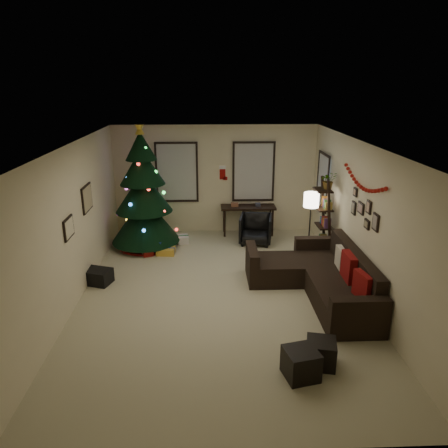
{
  "coord_description": "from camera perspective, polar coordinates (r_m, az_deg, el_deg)",
  "views": [
    {
      "loc": [
        -0.21,
        -6.97,
        3.69
      ],
      "look_at": [
        0.1,
        0.6,
        1.15
      ],
      "focal_mm": 34.28,
      "sensor_mm": 36.0,
      "label": 1
    }
  ],
  "objects": [
    {
      "name": "wall_left",
      "position": [
        7.71,
        -19.51,
        -0.26
      ],
      "size": [
        0.0,
        7.0,
        7.0
      ],
      "primitive_type": "plane",
      "rotation": [
        1.57,
        0.0,
        1.57
      ],
      "color": "beige",
      "rests_on": "floor"
    },
    {
      "name": "window_back_right",
      "position": [
        10.72,
        3.95,
        6.98
      ],
      "size": [
        1.05,
        0.06,
        1.5
      ],
      "color": "#728CB2",
      "rests_on": "wall_back"
    },
    {
      "name": "stocking_left",
      "position": [
        10.79,
        -1.94,
        6.94
      ],
      "size": [
        0.2,
        0.05,
        0.36
      ],
      "color": "#990F0C",
      "rests_on": "wall_back"
    },
    {
      "name": "gallery",
      "position": [
        7.7,
        18.2,
        1.61
      ],
      "size": [
        0.03,
        1.25,
        0.54
      ],
      "color": "black",
      "rests_on": "wall_right"
    },
    {
      "name": "ottoman_far",
      "position": [
        6.21,
        12.8,
        -16.42
      ],
      "size": [
        0.47,
        0.47,
        0.37
      ],
      "primitive_type": "cube",
      "rotation": [
        0.0,
        0.0,
        -0.23
      ],
      "color": "black",
      "rests_on": "floor"
    },
    {
      "name": "potted_plant",
      "position": [
        9.1,
        13.79,
        6.0
      ],
      "size": [
        0.46,
        0.41,
        0.47
      ],
      "primitive_type": "imported",
      "rotation": [
        0.0,
        0.0,
        0.12
      ],
      "color": "#4C4C4C",
      "rests_on": "bookshelf"
    },
    {
      "name": "presents",
      "position": [
        9.93,
        -9.62,
        -2.83
      ],
      "size": [
        1.5,
        1.01,
        0.3
      ],
      "rotation": [
        0.0,
        0.0,
        0.15
      ],
      "color": "maroon",
      "rests_on": "floor"
    },
    {
      "name": "pillow_red_a",
      "position": [
        7.11,
        17.98,
        -7.86
      ],
      "size": [
        0.19,
        0.44,
        0.43
      ],
      "primitive_type": "cube",
      "rotation": [
        0.0,
        0.0,
        0.19
      ],
      "color": "maroon",
      "rests_on": "sofa"
    },
    {
      "name": "sofa",
      "position": [
        8.03,
        12.73,
        -7.04
      ],
      "size": [
        1.93,
        2.79,
        0.88
      ],
      "color": "black",
      "rests_on": "floor"
    },
    {
      "name": "window_right_wall",
      "position": [
        10.13,
        13.12,
        5.56
      ],
      "size": [
        0.06,
        0.9,
        1.3
      ],
      "color": "#728CB2",
      "rests_on": "wall_right"
    },
    {
      "name": "stocking_right",
      "position": [
        10.7,
        -0.16,
        6.89
      ],
      "size": [
        0.2,
        0.05,
        0.36
      ],
      "color": "#990F0C",
      "rests_on": "wall_back"
    },
    {
      "name": "ottoman_near",
      "position": [
        5.94,
        10.22,
        -17.85
      ],
      "size": [
        0.5,
        0.5,
        0.39
      ],
      "primitive_type": "cube",
      "rotation": [
        0.0,
        0.0,
        0.23
      ],
      "color": "black",
      "rests_on": "floor"
    },
    {
      "name": "floor_lamp",
      "position": [
        9.07,
        11.54,
        2.57
      ],
      "size": [
        0.32,
        0.32,
        1.5
      ],
      "rotation": [
        0.0,
        0.0,
        -0.03
      ],
      "color": "black",
      "rests_on": "floor"
    },
    {
      "name": "art_abstract",
      "position": [
        7.42,
        -20.03,
        -0.5
      ],
      "size": [
        0.04,
        0.45,
        0.35
      ],
      "color": "black",
      "rests_on": "wall_left"
    },
    {
      "name": "bookshelf",
      "position": [
        9.36,
        13.33,
        0.44
      ],
      "size": [
        0.3,
        0.53,
        1.79
      ],
      "color": "black",
      "rests_on": "floor"
    },
    {
      "name": "wall_front",
      "position": [
        4.2,
        0.95,
        -15.41
      ],
      "size": [
        5.0,
        0.0,
        5.0
      ],
      "primitive_type": "plane",
      "rotation": [
        -1.57,
        0.0,
        0.0
      ],
      "color": "beige",
      "rests_on": "floor"
    },
    {
      "name": "wall_back",
      "position": [
        10.73,
        -1.17,
        5.94
      ],
      "size": [
        5.0,
        0.0,
        5.0
      ],
      "primitive_type": "plane",
      "rotation": [
        1.57,
        0.0,
        0.0
      ],
      "color": "beige",
      "rests_on": "floor"
    },
    {
      "name": "window_back_left",
      "position": [
        10.69,
        -6.31,
        6.87
      ],
      "size": [
        1.05,
        0.06,
        1.5
      ],
      "color": "#728CB2",
      "rests_on": "wall_back"
    },
    {
      "name": "wall_right",
      "position": [
        7.84,
        18.0,
        0.22
      ],
      "size": [
        0.0,
        7.0,
        7.0
      ],
      "primitive_type": "plane",
      "rotation": [
        1.57,
        0.0,
        -1.57
      ],
      "color": "beige",
      "rests_on": "floor"
    },
    {
      "name": "floor",
      "position": [
        7.89,
        -0.56,
        -9.35
      ],
      "size": [
        7.0,
        7.0,
        0.0
      ],
      "primitive_type": "plane",
      "color": "#BEB690",
      "rests_on": "ground"
    },
    {
      "name": "art_map",
      "position": [
        8.48,
        -17.82,
        3.29
      ],
      "size": [
        0.04,
        0.6,
        0.5
      ],
      "color": "black",
      "rests_on": "wall_left"
    },
    {
      "name": "christmas_tree",
      "position": [
        9.87,
        -10.67,
        3.61
      ],
      "size": [
        1.56,
        1.56,
        2.91
      ],
      "rotation": [
        0.0,
        0.0,
        -0.1
      ],
      "color": "black",
      "rests_on": "floor"
    },
    {
      "name": "desk",
      "position": [
        10.69,
        3.23,
        1.94
      ],
      "size": [
        1.35,
        0.48,
        0.73
      ],
      "color": "black",
      "rests_on": "floor"
    },
    {
      "name": "pillow_red_b",
      "position": [
        7.7,
        16.27,
        -5.62
      ],
      "size": [
        0.14,
        0.5,
        0.5
      ],
      "primitive_type": "cube",
      "rotation": [
        0.0,
        0.0,
        -0.01
      ],
      "color": "maroon",
      "rests_on": "sofa"
    },
    {
      "name": "ceiling",
      "position": [
        7.05,
        -0.62,
        10.44
      ],
      "size": [
        7.0,
        7.0,
        0.0
      ],
      "primitive_type": "plane",
      "rotation": [
        3.14,
        0.0,
        0.0
      ],
      "color": "white",
      "rests_on": "floor"
    },
    {
      "name": "storage_bin",
      "position": [
        8.6,
        -16.67,
        -6.7
      ],
      "size": [
        0.65,
        0.53,
        0.28
      ],
      "primitive_type": "cube",
      "rotation": [
        0.0,
        0.0,
        -0.33
      ],
      "color": "black",
      "rests_on": "floor"
    },
    {
      "name": "pillow_cream",
      "position": [
        8.1,
        15.27,
        -4.36
      ],
      "size": [
        0.12,
        0.38,
        0.38
      ],
      "primitive_type": "cube",
      "rotation": [
        0.0,
        0.0,
        -0.04
      ],
      "color": "beige",
      "rests_on": "sofa"
    },
    {
      "name": "desk_chair",
      "position": [
        10.18,
        4.25,
        -0.69
      ],
      "size": [
        0.78,
        0.75,
        0.7
      ],
      "primitive_type": "imported",
      "rotation": [
        0.0,
        0.0,
        -0.18
      ],
      "color": "black",
      "rests_on": "floor"
    },
    {
      "name": "garland",
      "position": [
        7.69,
        18.04,
        5.45
      ],
      "size": [
        0.08,
        1.9,
        0.3
      ],
      "primitive_type": null,
      "color": "#A5140C",
      "rests_on": "wall_right"
    }
  ]
}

